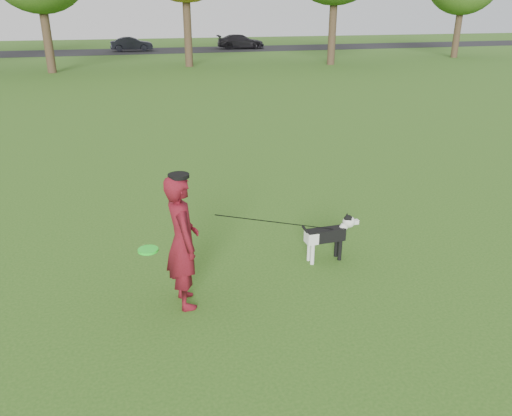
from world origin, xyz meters
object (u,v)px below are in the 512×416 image
object	(u,v)px
man	(183,242)
dog	(330,233)
car_right	(241,42)
car_mid	(132,44)

from	to	relation	value
man	dog	bearing A→B (deg)	-79.58
dog	car_right	xyz separation A→B (m)	(9.76, 39.87, 0.22)
dog	car_mid	world-z (taller)	car_mid
dog	car_right	size ratio (longest dim) A/B	0.21
car_mid	dog	bearing A→B (deg)	-175.24
dog	car_mid	bearing A→B (deg)	89.79
man	car_mid	world-z (taller)	man
man	car_mid	distance (m)	40.46
dog	man	bearing A→B (deg)	-166.32
car_right	man	bearing A→B (deg)	170.62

